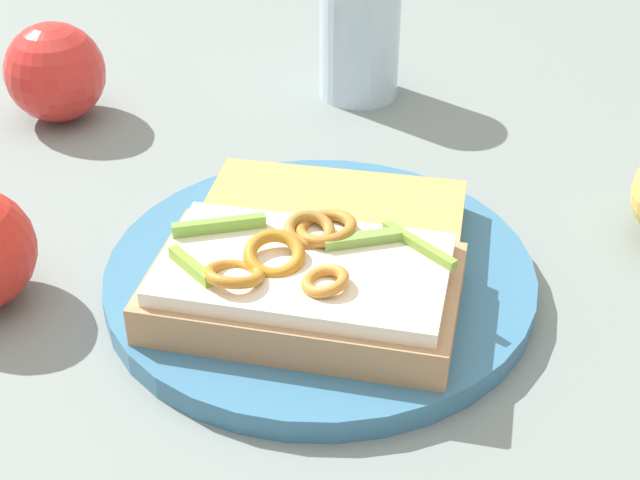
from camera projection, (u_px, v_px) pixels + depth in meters
ground_plane at (320, 287)px, 0.59m from camera, size 2.00×2.00×0.00m
plate at (320, 277)px, 0.59m from camera, size 0.26×0.26×0.02m
sandwich at (303, 284)px, 0.54m from camera, size 0.20×0.17×0.05m
bread_slice_side at (334, 215)px, 0.61m from camera, size 0.18×0.14×0.02m
apple_0 at (55, 72)px, 0.76m from camera, size 0.10×0.10×0.08m
drinking_glass at (360, 33)px, 0.78m from camera, size 0.07×0.07×0.11m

